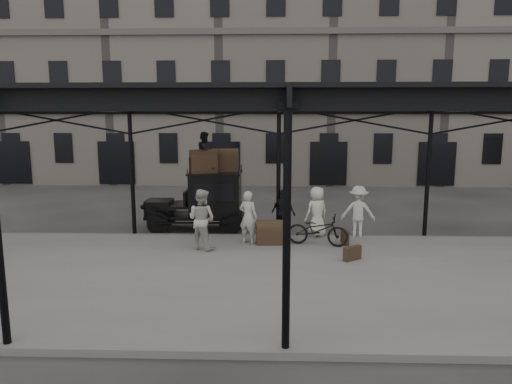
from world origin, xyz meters
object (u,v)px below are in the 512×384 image
bicycle (318,230)px  porter_official (283,213)px  steamer_trunk_platform (270,234)px  porter_left (248,217)px  steamer_trunk_roof_near (203,163)px  taxi (207,198)px

bicycle → porter_official: bearing=58.0°
porter_official → steamer_trunk_platform: size_ratio=1.82×
porter_left → steamer_trunk_roof_near: (-1.70, 2.01, 1.52)m
porter_official → steamer_trunk_roof_near: 3.44m
porter_official → steamer_trunk_roof_near: (-2.85, 1.10, 1.58)m
steamer_trunk_platform → porter_official: bearing=62.7°
steamer_trunk_platform → taxi: bearing=133.3°
steamer_trunk_roof_near → porter_left: bearing=-67.7°
steamer_trunk_roof_near → porter_official: bearing=-38.9°
bicycle → steamer_trunk_roof_near: bearing=74.9°
steamer_trunk_roof_near → steamer_trunk_platform: (2.41, -2.04, -2.05)m
porter_official → steamer_trunk_roof_near: bearing=16.9°
porter_left → porter_official: porter_left is taller
bicycle → steamer_trunk_platform: (-1.49, 0.15, -0.18)m
bicycle → steamer_trunk_roof_near: (-3.90, 2.19, 1.87)m
taxi → porter_official: size_ratio=2.27×
steamer_trunk_roof_near → steamer_trunk_platform: 3.77m
porter_left → porter_official: (1.15, 0.92, -0.05)m
porter_left → taxi: bearing=-29.5°
taxi → bicycle: size_ratio=1.91×
porter_left → steamer_trunk_platform: bearing=-157.3°
taxi → bicycle: (3.82, -2.44, -0.55)m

